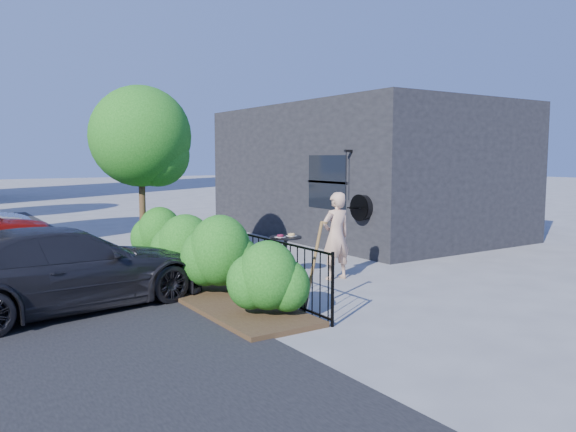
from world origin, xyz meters
TOP-DOWN VIEW (x-y plane):
  - ground at (0.00, 0.00)m, footprint 120.00×120.00m
  - shop_building at (5.50, 4.50)m, footprint 6.22×9.00m
  - fence at (-1.50, 0.00)m, footprint 0.05×6.05m
  - planting_bed at (-2.20, 0.00)m, footprint 1.30×6.00m
  - shrubs at (-2.10, 0.10)m, footprint 1.10×5.60m
  - patio_tree at (-2.24, 2.76)m, footprint 2.20×2.20m
  - cafe_table at (-0.17, 0.27)m, footprint 0.66×0.66m
  - woman at (0.53, -0.50)m, footprint 0.65×0.44m
  - shovel at (-1.26, -2.16)m, footprint 0.49×0.19m
  - car_darkgrey at (-4.53, 0.10)m, footprint 4.88×2.61m

SIDE VIEW (x-z plane):
  - ground at x=0.00m, z-range 0.00..0.00m
  - planting_bed at x=-2.20m, z-range 0.00..0.08m
  - fence at x=-1.50m, z-range 0.01..1.11m
  - cafe_table at x=-0.17m, z-range 0.13..1.01m
  - shovel at x=-1.26m, z-range -0.09..1.38m
  - car_darkgrey at x=-4.53m, z-range 0.00..1.34m
  - shrubs at x=-2.10m, z-range 0.08..1.32m
  - woman at x=0.53m, z-range 0.00..1.76m
  - shop_building at x=5.50m, z-range 0.00..4.00m
  - patio_tree at x=-2.24m, z-range 0.79..4.73m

